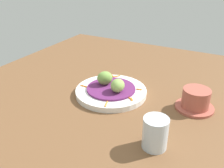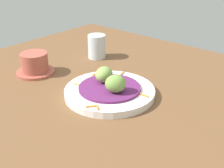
{
  "view_description": "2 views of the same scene",
  "coord_description": "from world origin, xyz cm",
  "px_view_note": "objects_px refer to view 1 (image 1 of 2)",
  "views": [
    {
      "loc": [
        69.13,
        33.84,
        42.99
      ],
      "look_at": [
        2.24,
        -1.89,
        4.9
      ],
      "focal_mm": 39.54,
      "sensor_mm": 36.0,
      "label": 1
    },
    {
      "loc": [
        -48.08,
        -46.72,
        39.27
      ],
      "look_at": [
        3.62,
        -2.49,
        5.88
      ],
      "focal_mm": 47.02,
      "sensor_mm": 36.0,
      "label": 2
    }
  ],
  "objects_px": {
    "guac_scoop_center": "(105,78)",
    "terracotta_bowl": "(196,100)",
    "main_plate": "(111,92)",
    "water_glass": "(155,133)",
    "guac_scoop_left": "(118,85)"
  },
  "relations": [
    {
      "from": "guac_scoop_left",
      "to": "water_glass",
      "type": "xyz_separation_m",
      "value": [
        0.17,
        0.19,
        -0.01
      ]
    },
    {
      "from": "main_plate",
      "to": "terracotta_bowl",
      "type": "distance_m",
      "value": 0.27
    },
    {
      "from": "guac_scoop_left",
      "to": "guac_scoop_center",
      "type": "relative_size",
      "value": 0.99
    },
    {
      "from": "main_plate",
      "to": "guac_scoop_left",
      "type": "xyz_separation_m",
      "value": [
        0.01,
        0.03,
        0.04
      ]
    },
    {
      "from": "guac_scoop_center",
      "to": "water_glass",
      "type": "relative_size",
      "value": 0.66
    },
    {
      "from": "main_plate",
      "to": "water_glass",
      "type": "distance_m",
      "value": 0.29
    },
    {
      "from": "guac_scoop_center",
      "to": "terracotta_bowl",
      "type": "height_order",
      "value": "guac_scoop_center"
    },
    {
      "from": "terracotta_bowl",
      "to": "water_glass",
      "type": "bearing_deg",
      "value": -12.79
    },
    {
      "from": "guac_scoop_center",
      "to": "water_glass",
      "type": "distance_m",
      "value": 0.32
    },
    {
      "from": "main_plate",
      "to": "water_glass",
      "type": "relative_size",
      "value": 2.96
    },
    {
      "from": "guac_scoop_center",
      "to": "terracotta_bowl",
      "type": "xyz_separation_m",
      "value": [
        -0.03,
        0.3,
        -0.02
      ]
    },
    {
      "from": "water_glass",
      "to": "guac_scoop_left",
      "type": "bearing_deg",
      "value": -132.28
    },
    {
      "from": "main_plate",
      "to": "guac_scoop_left",
      "type": "distance_m",
      "value": 0.05
    },
    {
      "from": "main_plate",
      "to": "terracotta_bowl",
      "type": "height_order",
      "value": "terracotta_bowl"
    },
    {
      "from": "main_plate",
      "to": "water_glass",
      "type": "height_order",
      "value": "water_glass"
    }
  ]
}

